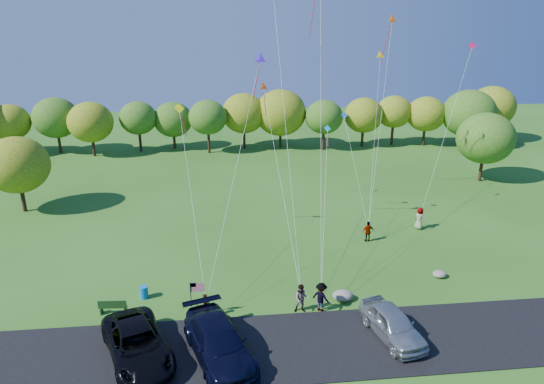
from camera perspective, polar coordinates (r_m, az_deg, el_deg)
The scene contains 17 objects.
ground at distance 30.63m, azimuth 2.17°, elevation -13.12°, with size 140.00×140.00×0.00m, color #285618.
asphalt_lane at distance 27.38m, azimuth 3.43°, elevation -17.55°, with size 44.00×6.00×0.06m, color black.
treeline at distance 62.87m, azimuth -1.41°, elevation 8.73°, with size 76.44×27.89×8.57m.
minivan_dark at distance 26.87m, azimuth -15.57°, elevation -16.84°, with size 2.80×6.08×1.69m, color black.
minivan_navy at distance 26.07m, azimuth -6.28°, elevation -17.21°, with size 2.56×6.31×1.83m, color black.
minivan_silver at distance 28.22m, azimuth 14.00°, elevation -14.80°, with size 1.93×4.79×1.63m, color #A2A9AC.
flyer_a at distance 29.32m, azimuth -7.76°, elevation -13.16°, with size 0.56×0.37×1.55m, color #4C4C59.
flyer_b at distance 29.56m, azimuth 3.49°, elevation -12.40°, with size 0.88×0.69×1.81m, color #4C4C59.
flyer_c at distance 29.75m, azimuth 5.80°, elevation -12.20°, with size 1.20×0.69×1.85m, color #4C4C59.
flyer_d at distance 38.99m, azimuth 11.24°, elevation -4.58°, with size 0.98×0.41×1.68m, color #4C4C59.
flyer_e at distance 42.25m, azimuth 16.95°, elevation -2.98°, with size 0.93×0.61×1.91m, color #4C4C59.
park_bench at distance 31.02m, azimuth -18.23°, elevation -12.68°, with size 1.68×0.47×0.93m.
trash_barrel at distance 32.10m, azimuth -14.85°, elevation -11.33°, with size 0.54×0.54×0.81m, color blue.
flag_assembly at distance 28.94m, azimuth -9.06°, elevation -11.50°, with size 0.86×0.56×2.32m.
boulder_near at distance 31.21m, azimuth 8.31°, elevation -11.96°, with size 1.30×1.02×0.65m, color #9C9488.
boulder_far at distance 35.30m, azimuth 19.11°, elevation -9.11°, with size 0.94×0.78×0.49m, color gray.
kites_aloft at distance 39.97m, azimuth 4.61°, elevation 20.77°, with size 24.36×6.80×18.82m.
Camera 1 is at (-3.89, -25.50, 16.52)m, focal length 32.00 mm.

